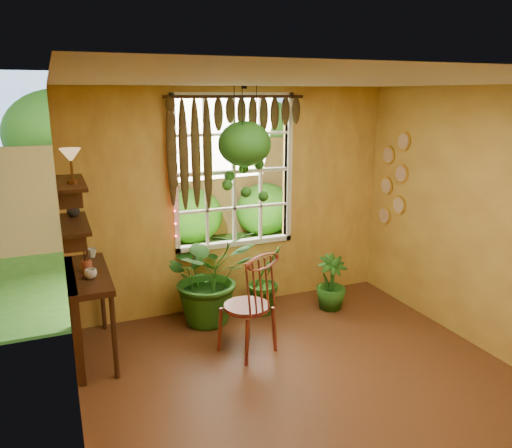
{
  "coord_description": "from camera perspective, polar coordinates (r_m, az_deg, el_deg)",
  "views": [
    {
      "loc": [
        -2.02,
        -3.35,
        2.62
      ],
      "look_at": [
        -0.17,
        1.15,
        1.34
      ],
      "focal_mm": 35.0,
      "sensor_mm": 36.0,
      "label": 1
    }
  ],
  "objects": [
    {
      "name": "windsor_chair",
      "position": [
        5.22,
        -0.76,
        -10.83
      ],
      "size": [
        0.63,
        0.64,
        1.28
      ],
      "rotation": [
        0.0,
        0.0,
        0.41
      ],
      "color": "maroon",
      "rests_on": "floor"
    },
    {
      "name": "potted_plant_right",
      "position": [
        6.3,
        8.57,
        -6.63
      ],
      "size": [
        0.4,
        0.4,
        0.69
      ],
      "primitive_type": "imported",
      "rotation": [
        0.0,
        0.0,
        0.04
      ],
      "color": "#164B14",
      "rests_on": "floor"
    },
    {
      "name": "shelf_upper",
      "position": [
        5.02,
        -20.4,
        4.41
      ],
      "size": [
        0.25,
        0.9,
        0.04
      ],
      "primitive_type": "cube",
      "color": "#391B0F",
      "rests_on": "wall_left"
    },
    {
      "name": "brush_jar",
      "position": [
        5.19,
        -18.83,
        -3.77
      ],
      "size": [
        0.1,
        0.1,
        0.36
      ],
      "color": "brown",
      "rests_on": "counter_ledge"
    },
    {
      "name": "cup_a",
      "position": [
        5.05,
        -18.37,
        -5.42
      ],
      "size": [
        0.14,
        0.14,
        0.09
      ],
      "primitive_type": "imported",
      "rotation": [
        0.0,
        0.0,
        0.22
      ],
      "color": "silver",
      "rests_on": "counter_ledge"
    },
    {
      "name": "wall_plates",
      "position": [
        6.6,
        15.43,
        4.88
      ],
      "size": [
        0.04,
        0.32,
        1.1
      ],
      "primitive_type": null,
      "color": "#FCEDCE",
      "rests_on": "wall_right"
    },
    {
      "name": "hanging_basket",
      "position": [
        5.62,
        -1.31,
        8.22
      ],
      "size": [
        0.59,
        0.59,
        1.29
      ],
      "color": "black",
      "rests_on": "ceiling"
    },
    {
      "name": "ceiling",
      "position": [
        3.91,
        9.13,
        15.73
      ],
      "size": [
        4.5,
        4.5,
        0.0
      ],
      "primitive_type": "plane",
      "rotation": [
        3.14,
        0.0,
        0.0
      ],
      "color": "silver",
      "rests_on": "wall_back"
    },
    {
      "name": "valance_vine",
      "position": [
        5.85,
        -3.01,
        11.36
      ],
      "size": [
        1.7,
        0.12,
        1.1
      ],
      "color": "#391B0F",
      "rests_on": "window"
    },
    {
      "name": "counter_ledge",
      "position": [
        5.37,
        -19.58,
        -8.84
      ],
      "size": [
        0.4,
        1.2,
        0.9
      ],
      "color": "#391B0F",
      "rests_on": "floor"
    },
    {
      "name": "backyard",
      "position": [
        10.56,
        -9.85,
        7.25
      ],
      "size": [
        14.0,
        10.0,
        12.0
      ],
      "color": "#255217",
      "rests_on": "ground"
    },
    {
      "name": "wall_back",
      "position": [
        6.09,
        -2.42,
        2.69
      ],
      "size": [
        4.0,
        0.0,
        4.0
      ],
      "primitive_type": "plane",
      "rotation": [
        1.57,
        0.0,
        0.0
      ],
      "color": "gold",
      "rests_on": "floor"
    },
    {
      "name": "shelf_lower",
      "position": [
        5.1,
        -20.01,
        -0.01
      ],
      "size": [
        0.25,
        0.9,
        0.04
      ],
      "primitive_type": "cube",
      "color": "#391B0F",
      "rests_on": "wall_left"
    },
    {
      "name": "wall_right",
      "position": [
        5.38,
        27.04,
        -0.55
      ],
      "size": [
        0.0,
        4.5,
        4.5
      ],
      "primitive_type": "plane",
      "rotation": [
        1.57,
        0.0,
        -1.57
      ],
      "color": "gold",
      "rests_on": "floor"
    },
    {
      "name": "potted_plant_left",
      "position": [
        5.83,
        -5.36,
        -5.84
      ],
      "size": [
        1.09,
        0.96,
        1.15
      ],
      "primitive_type": "imported",
      "rotation": [
        0.0,
        0.0,
        0.06
      ],
      "color": "#164B14",
      "rests_on": "floor"
    },
    {
      "name": "potted_plant_mid",
      "position": [
        6.09,
        1.11,
        -6.33
      ],
      "size": [
        0.58,
        0.52,
        0.86
      ],
      "primitive_type": "imported",
      "rotation": [
        0.0,
        0.0,
        0.36
      ],
      "color": "#164B14",
      "rests_on": "floor"
    },
    {
      "name": "shelf_vase",
      "position": [
        5.34,
        -20.18,
        1.55
      ],
      "size": [
        0.14,
        0.14,
        0.13
      ],
      "primitive_type": "imported",
      "rotation": [
        0.0,
        0.0,
        -0.12
      ],
      "color": "#B2AD99",
      "rests_on": "shelf_lower"
    },
    {
      "name": "string_lights",
      "position": [
        5.75,
        -9.43,
        5.84
      ],
      "size": [
        0.03,
        0.03,
        1.54
      ],
      "primitive_type": null,
      "color": "#FF2633",
      "rests_on": "window"
    },
    {
      "name": "cup_b",
      "position": [
        5.67,
        -18.28,
        -3.18
      ],
      "size": [
        0.13,
        0.13,
        0.1
      ],
      "primitive_type": "imported",
      "rotation": [
        0.0,
        0.0,
        -0.25
      ],
      "color": "beige",
      "rests_on": "counter_ledge"
    },
    {
      "name": "floor",
      "position": [
        4.71,
        7.72,
        -19.22
      ],
      "size": [
        4.5,
        4.5,
        0.0
      ],
      "primitive_type": "plane",
      "color": "#552A18",
      "rests_on": "ground"
    },
    {
      "name": "window",
      "position": [
        6.05,
        -2.56,
        5.98
      ],
      "size": [
        1.52,
        0.1,
        1.86
      ],
      "color": "white",
      "rests_on": "wall_back"
    },
    {
      "name": "tiffany_lamp",
      "position": [
        4.86,
        -20.43,
        7.13
      ],
      "size": [
        0.19,
        0.19,
        0.32
      ],
      "color": "brown",
      "rests_on": "shelf_upper"
    },
    {
      "name": "wall_left",
      "position": [
        3.58,
        -20.63,
        -7.02
      ],
      "size": [
        0.0,
        4.5,
        4.5
      ],
      "primitive_type": "plane",
      "rotation": [
        1.57,
        0.0,
        1.57
      ],
      "color": "gold",
      "rests_on": "floor"
    }
  ]
}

